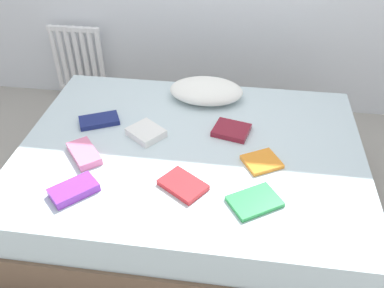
# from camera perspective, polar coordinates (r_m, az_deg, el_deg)

# --- Properties ---
(ground_plane) EXTENTS (8.00, 8.00, 0.00)m
(ground_plane) POSITION_cam_1_polar(r_m,az_deg,el_deg) (2.67, -0.15, -8.81)
(ground_plane) COLOR #9E998E
(bed) EXTENTS (2.00, 1.50, 0.50)m
(bed) POSITION_cam_1_polar(r_m,az_deg,el_deg) (2.50, -0.16, -4.92)
(bed) COLOR brown
(bed) RESTS_ON ground
(radiator) EXTENTS (0.44, 0.04, 0.58)m
(radiator) POSITION_cam_1_polar(r_m,az_deg,el_deg) (3.68, -15.61, 11.31)
(radiator) COLOR white
(radiator) RESTS_ON ground
(pillow) EXTENTS (0.49, 0.33, 0.12)m
(pillow) POSITION_cam_1_polar(r_m,az_deg,el_deg) (2.74, 2.01, 7.46)
(pillow) COLOR white
(pillow) RESTS_ON bed
(textbook_maroon) EXTENTS (0.24, 0.22, 0.03)m
(textbook_maroon) POSITION_cam_1_polar(r_m,az_deg,el_deg) (2.45, 5.53, 1.93)
(textbook_maroon) COLOR maroon
(textbook_maroon) RESTS_ON bed
(textbook_green) EXTENTS (0.29, 0.27, 0.02)m
(textbook_green) POSITION_cam_1_polar(r_m,az_deg,el_deg) (2.02, 8.74, -7.95)
(textbook_green) COLOR green
(textbook_green) RESTS_ON bed
(textbook_red) EXTENTS (0.27, 0.26, 0.03)m
(textbook_red) POSITION_cam_1_polar(r_m,az_deg,el_deg) (2.07, -1.27, -5.75)
(textbook_red) COLOR red
(textbook_red) RESTS_ON bed
(textbook_orange) EXTENTS (0.24, 0.24, 0.02)m
(textbook_orange) POSITION_cam_1_polar(r_m,az_deg,el_deg) (2.25, 9.73, -2.46)
(textbook_orange) COLOR orange
(textbook_orange) RESTS_ON bed
(textbook_pink) EXTENTS (0.25, 0.26, 0.04)m
(textbook_pink) POSITION_cam_1_polar(r_m,az_deg,el_deg) (2.33, -14.86, -1.30)
(textbook_pink) COLOR pink
(textbook_pink) RESTS_ON bed
(textbook_purple) EXTENTS (0.25, 0.25, 0.04)m
(textbook_purple) POSITION_cam_1_polar(r_m,az_deg,el_deg) (2.12, -16.20, -6.19)
(textbook_purple) COLOR purple
(textbook_purple) RESTS_ON bed
(textbook_white) EXTENTS (0.26, 0.25, 0.04)m
(textbook_white) POSITION_cam_1_polar(r_m,az_deg,el_deg) (2.42, -6.45, 1.60)
(textbook_white) COLOR white
(textbook_white) RESTS_ON bed
(textbook_navy) EXTENTS (0.27, 0.22, 0.03)m
(textbook_navy) POSITION_cam_1_polar(r_m,az_deg,el_deg) (2.59, -12.86, 3.22)
(textbook_navy) COLOR navy
(textbook_navy) RESTS_ON bed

